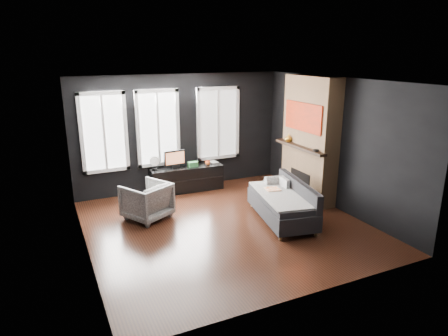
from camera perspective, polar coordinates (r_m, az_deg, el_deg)
name	(u,v)px	position (r m, az deg, el deg)	size (l,w,h in m)	color
floor	(226,226)	(7.66, 0.28, -8.23)	(5.00, 5.00, 0.00)	black
ceiling	(226,81)	(6.98, 0.31, 12.37)	(5.00, 5.00, 0.00)	white
wall_back	(181,132)	(9.46, -6.22, 5.07)	(5.00, 0.02, 2.70)	black
wall_left	(80,174)	(6.57, -19.82, -0.85)	(0.02, 5.00, 2.70)	black
wall_right	(336,144)	(8.54, 15.65, 3.33)	(0.02, 5.00, 2.70)	black
windows	(161,89)	(9.15, -9.05, 11.10)	(4.00, 0.16, 1.76)	white
fireplace	(310,139)	(8.88, 12.17, 4.04)	(0.70, 1.62, 2.70)	#93724C
sofa	(282,201)	(7.84, 8.26, -4.70)	(0.91, 1.82, 0.78)	black
stripe_pillow	(284,186)	(8.19, 8.60, -2.51)	(0.08, 0.32, 0.32)	gray
armchair	(147,199)	(7.98, -10.99, -4.39)	(0.78, 0.73, 0.80)	silver
media_console	(186,178)	(9.49, -5.43, -1.47)	(1.71, 0.53, 0.59)	black
monitor	(175,158)	(9.27, -7.05, 1.44)	(0.53, 0.11, 0.47)	black
desk_fan	(155,163)	(9.21, -9.89, 0.76)	(0.23, 0.23, 0.33)	gray
mug	(208,162)	(9.47, -2.35, 0.79)	(0.12, 0.10, 0.12)	orange
book	(210,158)	(9.64, -2.00, 1.44)	(0.18, 0.02, 0.24)	#C0B997
storage_box	(193,164)	(9.35, -4.48, 0.54)	(0.22, 0.14, 0.12)	#2F7039
mantel_vase	(288,138)	(9.10, 9.19, 4.27)	(0.17, 0.18, 0.17)	gold
mantel_clock	(316,150)	(8.32, 13.01, 2.47)	(0.11, 0.11, 0.04)	black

